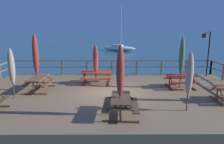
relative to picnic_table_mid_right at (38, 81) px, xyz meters
The scene contains 15 objects.
ground_plane 4.36m from the picnic_table_mid_right, ahead, with size 600.00×600.00×0.00m, color #2D5B6B.
wooden_deck 4.26m from the picnic_table_mid_right, ahead, with size 15.21×9.13×0.73m, color #846647.
railing_waterside_far 5.73m from the picnic_table_mid_right, 43.75° to the left, with size 15.01×0.10×1.09m.
picnic_table_mid_right is the anchor object (origin of this frame).
picnic_table_back_right 8.19m from the picnic_table_mid_right, ahead, with size 1.72×1.45×0.78m.
picnic_table_back_left 3.47m from the picnic_table_mid_right, 24.27° to the left, with size 1.97×1.49×0.78m.
picnic_table_mid_left 5.63m from the picnic_table_mid_right, 37.41° to the right, with size 1.50×1.85×0.78m.
patio_umbrella_short_front 1.46m from the picnic_table_mid_right, 157.96° to the left, with size 0.32×0.32×3.18m.
patio_umbrella_tall_back_left 8.26m from the picnic_table_mid_right, ahead, with size 0.32×0.32×2.95m.
patio_umbrella_short_back 3.58m from the picnic_table_mid_right, 24.59° to the left, with size 0.32×0.32×2.46m.
patio_umbrella_short_mid 5.78m from the picnic_table_mid_right, 38.09° to the right, with size 0.32×0.32×2.86m.
patio_umbrella_tall_mid_right 1.86m from the picnic_table_mid_right, 120.82° to the right, with size 0.32×0.32×2.51m.
patio_umbrella_tall_front 7.97m from the picnic_table_mid_right, 22.42° to the right, with size 0.32×0.32×2.53m.
lamp_post_hooked 11.47m from the picnic_table_mid_right, 17.14° to the left, with size 0.67×0.32×3.20m.
sailboat_distant 27.17m from the picnic_table_mid_right, 78.08° to the left, with size 6.22×3.58×7.72m.
Camera 1 is at (-0.07, -10.91, 4.22)m, focal length 33.47 mm.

